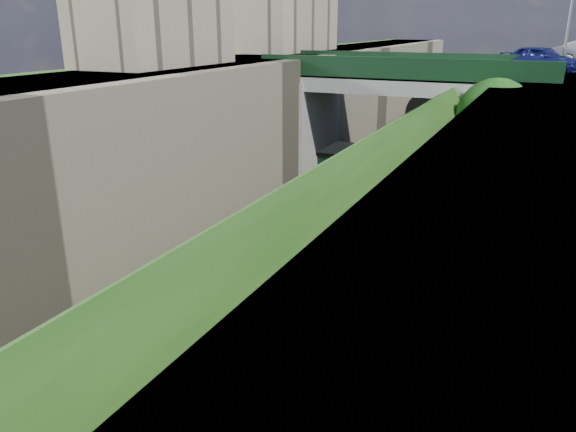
{
  "coord_description": "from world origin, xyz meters",
  "views": [
    {
      "loc": [
        8.08,
        -8.9,
        8.94
      ],
      "look_at": [
        0.0,
        8.53,
        2.33
      ],
      "focal_mm": 35.0,
      "sensor_mm": 36.0,
      "label": 1
    }
  ],
  "objects": [
    {
      "name": "lamppost",
      "position": [
        8.45,
        29.14,
        9.57
      ],
      "size": [
        0.87,
        0.15,
        6.0
      ],
      "color": "gray",
      "rests_on": "street_plateau_right"
    },
    {
      "name": "tree",
      "position": [
        5.91,
        19.11,
        4.65
      ],
      "size": [
        3.6,
        3.8,
        6.6
      ],
      "color": "black",
      "rests_on": "ground"
    },
    {
      "name": "street_plateau_right",
      "position": [
        9.5,
        20.0,
        3.12
      ],
      "size": [
        8.0,
        90.0,
        6.25
      ],
      "primitive_type": "cube",
      "color": "#262628",
      "rests_on": "ground"
    },
    {
      "name": "car_blue",
      "position": [
        7.24,
        27.05,
        7.01
      ],
      "size": [
        4.8,
        3.17,
        1.52
      ],
      "primitive_type": "imported",
      "rotation": [
        0.0,
        0.0,
        1.23
      ],
      "color": "navy",
      "rests_on": "street_plateau_right"
    },
    {
      "name": "track_left",
      "position": [
        -2.0,
        20.0,
        0.25
      ],
      "size": [
        2.5,
        90.0,
        0.2
      ],
      "color": "black",
      "rests_on": "trackbed"
    },
    {
      "name": "road_bridge",
      "position": [
        0.94,
        24.0,
        4.08
      ],
      "size": [
        16.0,
        6.4,
        7.25
      ],
      "color": "gray",
      "rests_on": "ground"
    },
    {
      "name": "coach_front",
      "position": [
        1.2,
        29.93,
        2.05
      ],
      "size": [
        2.9,
        18.0,
        3.7
      ],
      "color": "black",
      "rests_on": "trackbed"
    },
    {
      "name": "building_far",
      "position": [
        -10.5,
        30.0,
        10.0
      ],
      "size": [
        5.0,
        10.0,
        6.0
      ],
      "primitive_type": "cube",
      "color": "gray",
      "rests_on": "street_plateau_left"
    },
    {
      "name": "tender",
      "position": [
        1.2,
        17.33,
        1.62
      ],
      "size": [
        2.7,
        6.0,
        3.05
      ],
      "color": "black",
      "rests_on": "trackbed"
    },
    {
      "name": "locomotive",
      "position": [
        1.2,
        9.97,
        1.89
      ],
      "size": [
        3.1,
        10.23,
        3.83
      ],
      "color": "black",
      "rests_on": "trackbed"
    },
    {
      "name": "track_right",
      "position": [
        1.2,
        20.0,
        0.25
      ],
      "size": [
        2.5,
        90.0,
        0.2
      ],
      "color": "black",
      "rests_on": "trackbed"
    },
    {
      "name": "retaining_wall",
      "position": [
        -5.5,
        20.0,
        3.5
      ],
      "size": [
        1.0,
        90.0,
        7.0
      ],
      "primitive_type": "cube",
      "color": "#756B56",
      "rests_on": "ground"
    },
    {
      "name": "coach_rear",
      "position": [
        1.2,
        67.53,
        2.05
      ],
      "size": [
        2.9,
        18.0,
        3.7
      ],
      "color": "black",
      "rests_on": "trackbed"
    },
    {
      "name": "trackbed",
      "position": [
        0.0,
        20.0,
        0.1
      ],
      "size": [
        10.0,
        90.0,
        0.2
      ],
      "primitive_type": "cube",
      "color": "#473F38",
      "rests_on": "ground"
    },
    {
      "name": "coach_middle",
      "position": [
        1.2,
        48.73,
        2.05
      ],
      "size": [
        2.9,
        18.0,
        3.7
      ],
      "color": "black",
      "rests_on": "trackbed"
    },
    {
      "name": "street_plateau_left",
      "position": [
        -9.0,
        20.0,
        3.5
      ],
      "size": [
        6.0,
        90.0,
        7.0
      ],
      "primitive_type": "cube",
      "color": "#262628",
      "rests_on": "ground"
    },
    {
      "name": "embankment_slope",
      "position": [
        4.96,
        18.14,
        2.7
      ],
      "size": [
        4.53,
        90.0,
        6.36
      ],
      "color": "#1E4714",
      "rests_on": "ground"
    },
    {
      "name": "building_near",
      "position": [
        -9.5,
        14.0,
        9.0
      ],
      "size": [
        4.0,
        8.0,
        4.0
      ],
      "primitive_type": "cube",
      "color": "gray",
      "rests_on": "street_plateau_left"
    },
    {
      "name": "ground",
      "position": [
        0.0,
        0.0,
        0.0
      ],
      "size": [
        160.0,
        160.0,
        0.0
      ],
      "primitive_type": "plane",
      "color": "#1E4714",
      "rests_on": "ground"
    }
  ]
}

